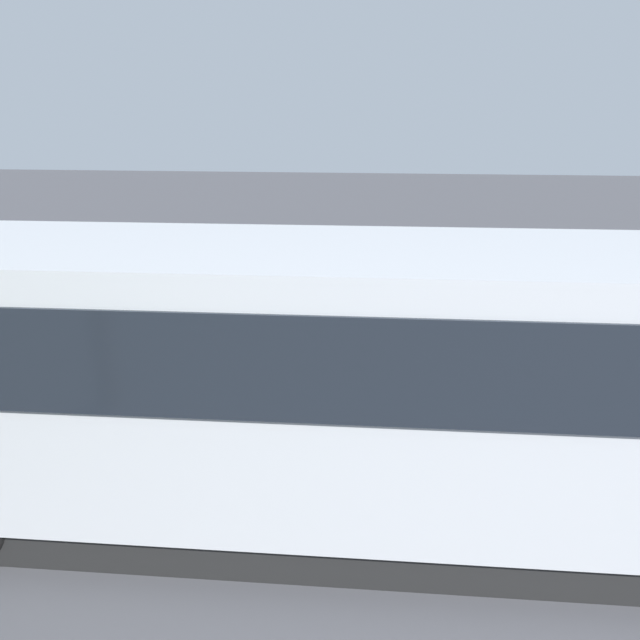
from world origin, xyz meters
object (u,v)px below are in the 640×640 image
object	(u,v)px
spectator_left	(413,354)
tour_bus	(333,390)
spectator_right	(291,342)
spectator_far_left	(478,356)
traffic_cone	(388,341)
spectator_far_right	(218,350)
stunt_motorcycle	(263,291)
spectator_centre	(352,357)
parked_motorcycle_silver	(460,417)

from	to	relation	value
spectator_left	tour_bus	bearing A→B (deg)	70.81
spectator_right	spectator_far_left	bearing A→B (deg)	176.77
spectator_right	traffic_cone	world-z (taller)	spectator_right
spectator_far_right	stunt_motorcycle	bearing A→B (deg)	-90.32
spectator_far_right	stunt_motorcycle	world-z (taller)	stunt_motorcycle
tour_bus	spectator_far_left	distance (m)	3.42
spectator_left	spectator_right	xyz separation A→B (m)	(1.91, -0.10, 0.08)
spectator_left	spectator_far_right	world-z (taller)	spectator_far_right
tour_bus	traffic_cone	bearing A→B (deg)	-96.55
spectator_right	spectator_centre	bearing A→B (deg)	165.71
spectator_right	traffic_cone	xyz separation A→B (m)	(-1.53, -2.37, -0.79)
spectator_far_left	spectator_centre	xyz separation A→B (m)	(1.90, 0.09, -0.08)
spectator_right	parked_motorcycle_silver	bearing A→B (deg)	157.03
spectator_far_left	spectator_far_right	bearing A→B (deg)	3.13
parked_motorcycle_silver	stunt_motorcycle	world-z (taller)	stunt_motorcycle
tour_bus	spectator_left	size ratio (longest dim) A/B	6.39
tour_bus	spectator_left	xyz separation A→B (m)	(-0.98, -2.81, -0.63)
traffic_cone	spectator_left	bearing A→B (deg)	98.59
spectator_far_left	traffic_cone	distance (m)	2.96
stunt_motorcycle	spectator_right	bearing A→B (deg)	109.21
spectator_far_left	spectator_left	world-z (taller)	spectator_far_left
spectator_far_right	tour_bus	bearing A→B (deg)	128.48
tour_bus	parked_motorcycle_silver	world-z (taller)	tour_bus
tour_bus	spectator_right	xyz separation A→B (m)	(0.93, -2.91, -0.55)
spectator_centre	spectator_right	bearing A→B (deg)	-14.29
spectator_left	traffic_cone	distance (m)	2.59
spectator_far_left	spectator_right	bearing A→B (deg)	-3.23
spectator_far_left	spectator_centre	size ratio (longest dim) A/B	1.07
spectator_right	parked_motorcycle_silver	distance (m)	2.85
traffic_cone	spectator_right	bearing A→B (deg)	57.05
parked_motorcycle_silver	traffic_cone	size ratio (longest dim) A/B	3.26
spectator_far_left	spectator_centre	world-z (taller)	spectator_far_left
spectator_centre	tour_bus	bearing A→B (deg)	88.77
spectator_centre	spectator_right	world-z (taller)	spectator_right
tour_bus	spectator_far_left	world-z (taller)	tour_bus
spectator_far_right	spectator_left	bearing A→B (deg)	-174.67
spectator_centre	spectator_far_right	bearing A→B (deg)	3.54
tour_bus	spectator_right	bearing A→B (deg)	-72.32
spectator_far_left	spectator_right	size ratio (longest dim) A/B	0.97
tour_bus	parked_motorcycle_silver	size ratio (longest dim) A/B	5.31
parked_motorcycle_silver	traffic_cone	distance (m)	3.61
tour_bus	spectator_centre	xyz separation A→B (m)	(-0.06, -2.66, -0.66)
tour_bus	stunt_motorcycle	distance (m)	6.33
parked_motorcycle_silver	traffic_cone	bearing A→B (deg)	-73.43
tour_bus	spectator_right	world-z (taller)	tour_bus
spectator_right	spectator_far_right	distance (m)	1.15
tour_bus	spectator_far_right	distance (m)	3.29
tour_bus	stunt_motorcycle	xyz separation A→B (m)	(1.99, -5.97, -0.60)
spectator_left	traffic_cone	size ratio (longest dim) A/B	2.71
tour_bus	spectator_left	world-z (taller)	tour_bus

